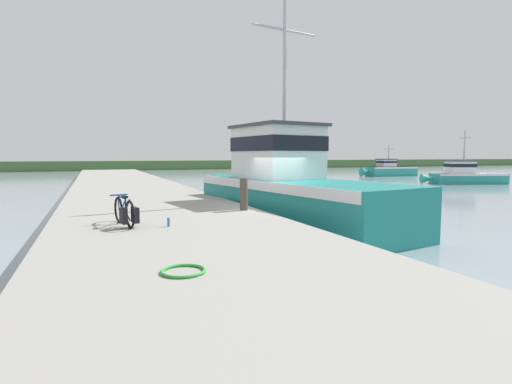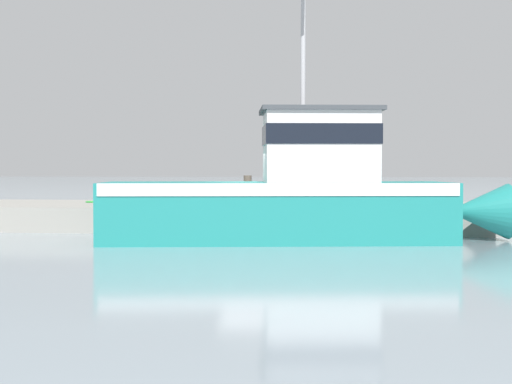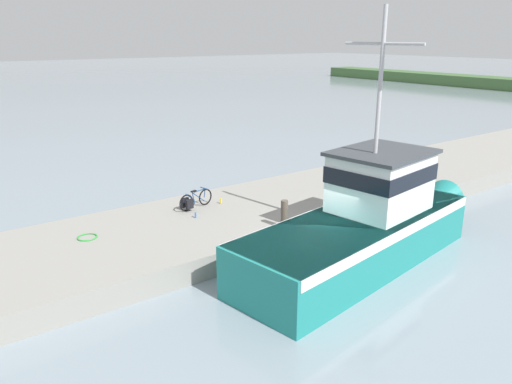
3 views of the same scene
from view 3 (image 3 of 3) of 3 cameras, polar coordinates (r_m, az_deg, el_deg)
ground_plane at (r=17.88m, az=7.75°, el=-7.45°), size 320.00×320.00×0.00m
dock_pier at (r=20.57m, az=0.03°, el=-2.66°), size 6.13×80.00×0.82m
fishing_boat_main at (r=17.53m, az=12.63°, el=-3.32°), size 4.58×11.78×8.40m
bicycle_touring at (r=20.13m, az=-7.20°, el=-0.98°), size 0.63×1.67×0.76m
mooring_post at (r=18.01m, az=3.25°, el=-2.54°), size 0.25×0.25×1.03m
hose_coil at (r=18.21m, az=-18.72°, el=-4.91°), size 0.68×0.68×0.05m
water_bottle_on_curb at (r=20.70m, az=-4.04°, el=-1.03°), size 0.07×0.07×0.23m
water_bottle_by_bike at (r=19.20m, az=-6.92°, el=-2.64°), size 0.06×0.06×0.22m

